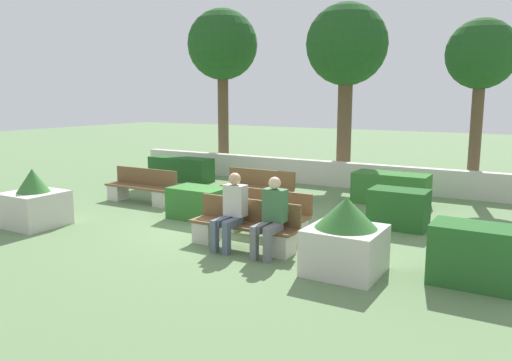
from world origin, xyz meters
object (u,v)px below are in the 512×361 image
Objects in this scene: person_seated_woman at (271,214)px; planter_corner_right at (345,238)px; tree_center_left at (347,48)px; bench_back at (263,218)px; person_seated_man at (232,208)px; bench_front at (244,229)px; bench_left_side at (257,191)px; tree_leftmost at (222,47)px; bench_right_side at (141,190)px; tree_center_right at (481,58)px; planter_corner_left at (34,203)px.

person_seated_woman is 1.36m from planter_corner_right.
bench_back is at bearing -82.32° from tree_center_left.
person_seated_woman is at bearing 173.16° from planter_corner_right.
bench_back is 1.14m from person_seated_man.
bench_left_side is (-1.58, 3.17, -0.01)m from bench_front.
planter_corner_right is (1.33, -0.16, -0.17)m from person_seated_woman.
person_seated_woman is 10.37m from tree_leftmost.
bench_left_side is at bearing 123.62° from person_seated_woman.
bench_right_side is at bearing -161.89° from bench_left_side.
person_seated_woman is 1.13× the size of planter_corner_right.
person_seated_woman is 0.29× the size of tree_center_right.
bench_front is 1.74× the size of planter_corner_right.
bench_front is at bearing 171.23° from planter_corner_right.
bench_left_side is 7.00m from tree_leftmost.
tree_leftmost is at bearing 97.14° from planter_corner_left.
bench_front is 0.94m from bench_back.
planter_corner_right is at bearing -6.84° from person_seated_woman.
bench_left_side is 5.76m from tree_center_left.
tree_leftmost is (-1.05, 8.35, 3.78)m from planter_corner_left.
person_seated_woman is at bearing -12.86° from bench_front.
person_seated_woman is (4.78, -2.03, 0.39)m from bench_right_side.
tree_center_right is at bearing 32.11° from bench_left_side.
tree_center_right is (6.94, 5.03, 3.23)m from bench_right_side.
person_seated_man is at bearing -75.18° from bench_left_side.
planter_corner_left is (-4.27, -0.74, -0.25)m from person_seated_man.
tree_center_right is at bearing -3.83° from tree_leftmost.
person_seated_man reaches higher than bench_left_side.
tree_leftmost reaches higher than planter_corner_right.
person_seated_woman is 8.53m from tree_center_left.
bench_right_side is 4.13m from bench_back.
bench_right_side is 1.70× the size of planter_corner_right.
person_seated_woman reaches higher than bench_front.
tree_center_right is (3.81, -0.62, -0.48)m from tree_center_left.
tree_center_left is 3.89m from tree_center_right.
bench_front is at bearing -53.78° from tree_leftmost.
person_seated_woman is 1.11× the size of planter_corner_left.
planter_corner_left is 0.21× the size of tree_leftmost.
bench_back is 0.41× the size of tree_center_right.
person_seated_woman reaches higher than planter_corner_right.
bench_front is 0.45m from person_seated_man.
bench_back is 4.66m from planter_corner_left.
tree_center_left is at bearing 102.12° from person_seated_woman.
bench_left_side and bench_back have the same top height.
planter_corner_right is at bearing -24.74° from bench_right_side.
bench_front is 0.44× the size of tree_center_right.
tree_leftmost reaches higher than bench_right_side.
bench_left_side is at bearing -97.23° from tree_center_left.
person_seated_woman is (0.76, -1.07, 0.39)m from bench_back.
tree_leftmost is (-1.31, 5.59, 3.93)m from bench_right_side.
tree_center_left is at bearing 68.06° from planter_corner_left.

